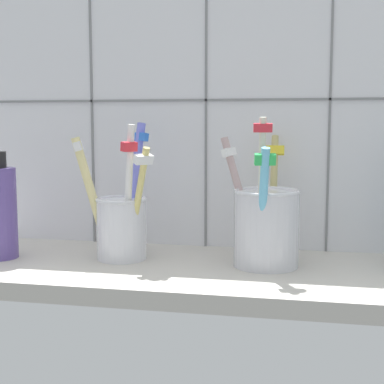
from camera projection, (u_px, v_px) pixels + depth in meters
The scene contains 4 objects.
counter_slab at pixel (189, 274), 67.65cm from camera, with size 64.00×22.00×2.00cm, color #BCB7AD.
tile_wall_back at pixel (207, 94), 76.74cm from camera, with size 64.00×2.20×45.00cm.
toothbrush_cup_left at pixel (121, 221), 70.27cm from camera, with size 10.99×8.59×16.77cm.
toothbrush_cup_right at pixel (266, 224), 66.79cm from camera, with size 9.72×13.88×17.36cm.
Camera 1 is at (13.49, -64.61, 18.72)cm, focal length 53.66 mm.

